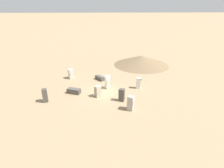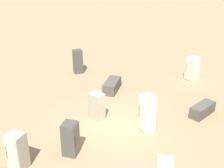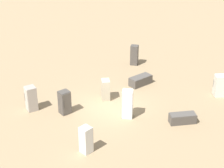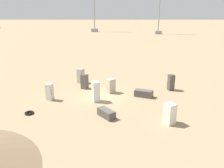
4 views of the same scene
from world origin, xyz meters
TOP-DOWN VIEW (x-y plane):
  - ground_plane at (0.00, 0.00)m, footprint 1000.00×1000.00m
  - discarded_fridge_0 at (-2.13, 2.27)m, footprint 0.87×0.86m
  - discarded_fridge_1 at (0.37, -5.02)m, footprint 1.55×1.75m
  - discarded_fridge_2 at (-2.83, 4.49)m, footprint 0.94×0.95m
  - discarded_fridge_3 at (7.35, 1.60)m, footprint 0.72×0.74m
  - discarded_fridge_4 at (-5.10, -1.20)m, footprint 0.74×0.72m
  - discarded_fridge_5 at (-0.66, -1.60)m, footprint 0.80×0.85m
  - discarded_fridge_6 at (4.07, -0.45)m, footprint 1.96×1.44m
  - discarded_fridge_7 at (5.11, -6.18)m, footprint 0.98×1.02m
  - discarded_fridge_8 at (0.82, 0.81)m, footprint 0.95×0.90m

SIDE VIEW (x-z plane):
  - ground_plane at x=0.00m, z-range 0.00..0.00m
  - discarded_fridge_1 at x=0.37m, z-range 0.00..0.64m
  - discarded_fridge_6 at x=4.07m, z-range 0.00..0.69m
  - discarded_fridge_8 at x=0.82m, z-range 0.00..1.50m
  - discarded_fridge_7 at x=5.11m, z-range 0.00..1.59m
  - discarded_fridge_0 at x=-2.13m, z-range 0.00..1.61m
  - discarded_fridge_4 at x=-5.10m, z-range 0.00..1.63m
  - discarded_fridge_2 at x=-2.83m, z-range 0.00..1.71m
  - discarded_fridge_3 at x=7.35m, z-range 0.00..1.73m
  - discarded_fridge_5 at x=-0.66m, z-range 0.00..1.94m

